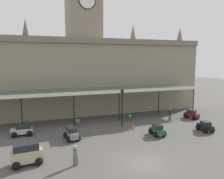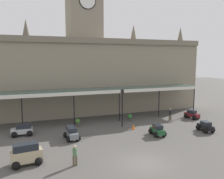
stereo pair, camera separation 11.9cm
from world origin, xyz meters
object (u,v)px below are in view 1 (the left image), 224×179
object	(u,v)px
car_beige_van	(27,155)
car_green_sedan	(157,131)
car_silver_estate	(22,131)
victorian_lamppost	(122,103)
planter_by_canopy	(78,123)
car_grey_estate	(72,134)
pedestrian_near_entrance	(170,114)
pedestrian_beside_cars	(75,155)
car_black_sedan	(205,127)
car_maroon_sedan	(192,115)
planter_near_kerb	(130,118)
traffic_cone	(133,127)

from	to	relation	value
car_beige_van	car_green_sedan	xyz separation A→B (m)	(13.58, 2.85, -0.30)
car_silver_estate	victorian_lamppost	size ratio (longest dim) A/B	0.47
victorian_lamppost	planter_by_canopy	bearing A→B (deg)	158.71
car_green_sedan	victorian_lamppost	bearing A→B (deg)	118.79
car_grey_estate	car_green_sedan	size ratio (longest dim) A/B	1.08
pedestrian_near_entrance	car_green_sedan	bearing A→B (deg)	-135.20
pedestrian_near_entrance	pedestrian_beside_cars	bearing A→B (deg)	-148.48
car_black_sedan	pedestrian_beside_cars	xyz separation A→B (m)	(-15.97, -3.58, 0.41)
pedestrian_near_entrance	victorian_lamppost	size ratio (longest dim) A/B	0.35
car_grey_estate	car_beige_van	xyz separation A→B (m)	(-4.48, -4.81, 0.24)
car_maroon_sedan	pedestrian_near_entrance	bearing A→B (deg)	177.66
car_silver_estate	planter_near_kerb	xyz separation A→B (m)	(13.53, 1.43, -0.07)
planter_by_canopy	planter_near_kerb	distance (m)	7.11
car_beige_van	victorian_lamppost	world-z (taller)	victorian_lamppost
car_silver_estate	car_black_sedan	distance (m)	20.74
car_beige_van	car_silver_estate	distance (m)	7.82
car_beige_van	car_grey_estate	bearing A→B (deg)	47.05
car_beige_van	victorian_lamppost	size ratio (longest dim) A/B	0.52
car_grey_estate	car_beige_van	bearing A→B (deg)	-132.95
car_silver_estate	planter_by_canopy	xyz separation A→B (m)	(6.43, 1.42, -0.07)
car_black_sedan	victorian_lamppost	bearing A→B (deg)	148.92
planter_by_canopy	pedestrian_beside_cars	bearing A→B (deg)	-102.92
pedestrian_near_entrance	traffic_cone	world-z (taller)	pedestrian_near_entrance
car_grey_estate	traffic_cone	bearing A→B (deg)	7.16
victorian_lamppost	car_black_sedan	bearing A→B (deg)	-31.08
victorian_lamppost	car_silver_estate	bearing A→B (deg)	177.07
car_silver_estate	pedestrian_near_entrance	size ratio (longest dim) A/B	1.36
car_grey_estate	planter_near_kerb	size ratio (longest dim) A/B	2.39
car_maroon_sedan	victorian_lamppost	bearing A→B (deg)	-178.00
car_grey_estate	car_silver_estate	xyz separation A→B (m)	(-4.88, 3.00, 0.00)
car_black_sedan	planter_near_kerb	distance (m)	9.56
pedestrian_near_entrance	victorian_lamppost	xyz separation A→B (m)	(-7.32, -0.52, 2.06)
victorian_lamppost	planter_by_canopy	world-z (taller)	victorian_lamppost
car_black_sedan	planter_near_kerb	size ratio (longest dim) A/B	2.21
car_beige_van	planter_near_kerb	size ratio (longest dim) A/B	2.60
car_grey_estate	pedestrian_beside_cars	world-z (taller)	pedestrian_beside_cars
pedestrian_beside_cars	victorian_lamppost	bearing A→B (deg)	48.65
car_black_sedan	victorian_lamppost	distance (m)	10.09
car_green_sedan	car_black_sedan	size ratio (longest dim) A/B	1.00
car_black_sedan	planter_by_canopy	distance (m)	15.26
car_green_sedan	traffic_cone	distance (m)	3.30
car_grey_estate	car_black_sedan	world-z (taller)	car_grey_estate
car_grey_estate	pedestrian_beside_cars	xyz separation A→B (m)	(-0.89, -6.22, 0.34)
car_silver_estate	car_black_sedan	world-z (taller)	car_silver_estate
car_beige_van	planter_by_canopy	distance (m)	11.02
car_grey_estate	pedestrian_near_entrance	world-z (taller)	pedestrian_near_entrance
car_green_sedan	car_black_sedan	xyz separation A→B (m)	(5.98, -0.68, 0.00)
car_green_sedan	planter_by_canopy	distance (m)	9.88
car_green_sedan	victorian_lamppost	xyz separation A→B (m)	(-2.40, 4.37, 2.47)
car_maroon_sedan	car_silver_estate	distance (m)	22.41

